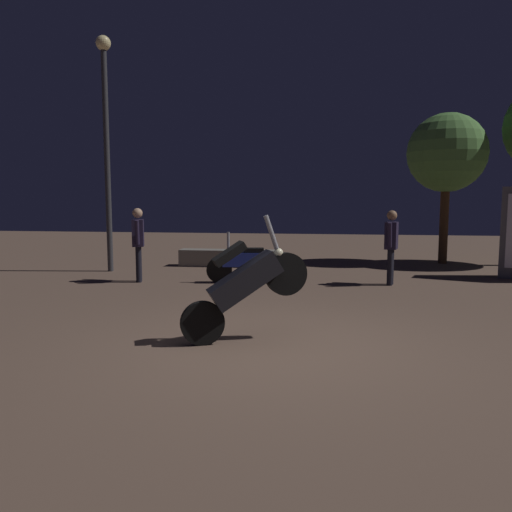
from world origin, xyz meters
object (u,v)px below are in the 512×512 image
person_bystander_far (138,238)px  motorcycle_black_foreground (244,285)px  streetlamp_near (106,127)px  motorcycle_blue_parked_left (245,263)px  person_rider_beside (391,241)px

person_bystander_far → motorcycle_black_foreground: bearing=-71.8°
person_bystander_far → streetlamp_near: bearing=114.7°
motorcycle_black_foreground → person_bystander_far: (-3.09, 4.32, 0.22)m
motorcycle_blue_parked_left → streetlamp_near: streetlamp_near is taller
person_bystander_far → motorcycle_blue_parked_left: bearing=-11.8°
motorcycle_blue_parked_left → streetlamp_near: (-3.65, 1.23, 3.14)m
motorcycle_black_foreground → motorcycle_blue_parked_left: motorcycle_black_foreground is taller
motorcycle_blue_parked_left → person_rider_beside: (3.12, 0.15, 0.50)m
motorcycle_blue_parked_left → person_bystander_far: 2.40m
motorcycle_black_foreground → person_bystander_far: motorcycle_black_foreground is taller
motorcycle_black_foreground → person_rider_beside: (2.36, 4.69, 0.19)m
motorcycle_blue_parked_left → person_rider_beside: size_ratio=1.04×
streetlamp_near → motorcycle_black_foreground: bearing=-52.6°
motorcycle_black_foreground → person_bystander_far: bearing=102.3°
person_rider_beside → streetlamp_near: bearing=5.6°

